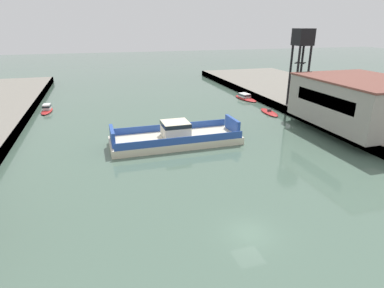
# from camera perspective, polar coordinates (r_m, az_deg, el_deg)

# --- Properties ---
(ground_plane) EXTENTS (400.00, 400.00, 0.00)m
(ground_plane) POSITION_cam_1_polar(r_m,az_deg,el_deg) (29.94, 10.18, -15.40)
(ground_plane) COLOR #4C6656
(chain_ferry) EXTENTS (19.95, 7.25, 3.52)m
(chain_ferry) POSITION_cam_1_polar(r_m,az_deg,el_deg) (49.54, -2.90, 1.24)
(chain_ferry) COLOR beige
(chain_ferry) RESTS_ON ground
(moored_boat_near_left) EXTENTS (2.47, 6.40, 1.55)m
(moored_boat_near_left) POSITION_cam_1_polar(r_m,az_deg,el_deg) (74.70, -24.31, 5.68)
(moored_boat_near_left) COLOR red
(moored_boat_near_left) RESTS_ON ground
(moored_boat_near_right) EXTENTS (2.73, 7.04, 0.89)m
(moored_boat_near_right) POSITION_cam_1_polar(r_m,az_deg,el_deg) (68.91, 13.50, 5.49)
(moored_boat_near_right) COLOR red
(moored_boat_near_right) RESTS_ON ground
(moored_boat_mid_left) EXTENTS (3.80, 8.50, 1.34)m
(moored_boat_mid_left) POSITION_cam_1_polar(r_m,az_deg,el_deg) (80.97, 9.40, 8.19)
(moored_boat_mid_left) COLOR red
(moored_boat_mid_left) RESTS_ON ground
(warehouse_shed) EXTENTS (15.46, 19.78, 7.46)m
(warehouse_shed) POSITION_cam_1_polar(r_m,az_deg,el_deg) (60.59, 27.87, 6.69)
(warehouse_shed) COLOR gray
(warehouse_shed) RESTS_ON quay_right
(crane_tower) EXTENTS (3.21, 3.21, 14.95)m
(crane_tower) POSITION_cam_1_polar(r_m,az_deg,el_deg) (68.72, 18.92, 16.06)
(crane_tower) COLOR black
(crane_tower) RESTS_ON quay_right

